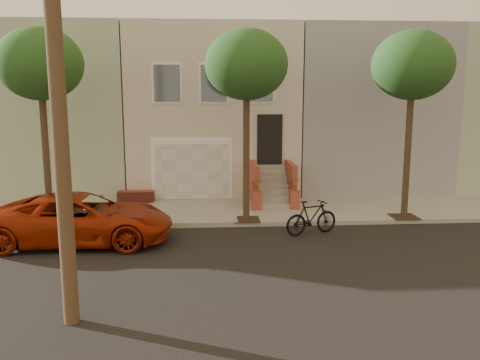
{
  "coord_description": "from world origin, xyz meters",
  "views": [
    {
      "loc": [
        -0.34,
        -12.57,
        4.47
      ],
      "look_at": [
        0.73,
        3.0,
        1.68
      ],
      "focal_mm": 37.52,
      "sensor_mm": 36.0,
      "label": 1
    }
  ],
  "objects": [
    {
      "name": "ground",
      "position": [
        0.0,
        0.0,
        0.0
      ],
      "size": [
        90.0,
        90.0,
        0.0
      ],
      "primitive_type": "plane",
      "color": "black",
      "rests_on": "ground"
    },
    {
      "name": "tree_right",
      "position": [
        6.5,
        3.9,
        5.26
      ],
      "size": [
        2.7,
        2.57,
        6.3
      ],
      "color": "#2D2116",
      "rests_on": "sidewalk"
    },
    {
      "name": "tree_mid",
      "position": [
        1.0,
        3.9,
        5.26
      ],
      "size": [
        2.7,
        2.57,
        6.3
      ],
      "color": "#2D2116",
      "rests_on": "sidewalk"
    },
    {
      "name": "sidewalk",
      "position": [
        0.0,
        5.35,
        0.07
      ],
      "size": [
        40.0,
        3.7,
        0.15
      ],
      "primitive_type": "cube",
      "color": "gray",
      "rests_on": "ground"
    },
    {
      "name": "tree_left",
      "position": [
        -5.5,
        3.9,
        5.26
      ],
      "size": [
        2.7,
        2.57,
        6.3
      ],
      "color": "#2D2116",
      "rests_on": "sidewalk"
    },
    {
      "name": "motorcycle",
      "position": [
        2.95,
        2.52,
        0.55
      ],
      "size": [
        1.89,
        1.12,
        1.09
      ],
      "primitive_type": "imported",
      "rotation": [
        0.0,
        0.0,
        1.93
      ],
      "color": "black",
      "rests_on": "ground"
    },
    {
      "name": "pickup_truck",
      "position": [
        -4.05,
        2.09,
        0.74
      ],
      "size": [
        5.38,
        2.56,
        1.48
      ],
      "primitive_type": "imported",
      "rotation": [
        0.0,
        0.0,
        1.55
      ],
      "color": "#992207",
      "rests_on": "ground"
    },
    {
      "name": "house_row",
      "position": [
        0.0,
        11.19,
        3.64
      ],
      "size": [
        33.1,
        11.7,
        7.0
      ],
      "color": "beige",
      "rests_on": "sidewalk"
    }
  ]
}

